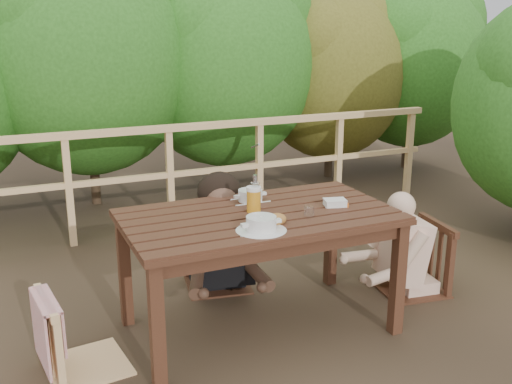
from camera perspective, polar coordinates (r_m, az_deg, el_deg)
name	(u,v)px	position (r m, az deg, el deg)	size (l,w,h in m)	color
ground	(259,327)	(3.95, 0.30, -12.84)	(60.00, 60.00, 0.00)	#473624
table	(259,273)	(3.78, 0.31, -7.76)	(1.65, 0.93, 0.76)	#3B2114
chair_left	(82,295)	(3.47, -16.36, -9.46)	(0.45, 0.45, 0.90)	#E4B377
chair_far	(217,227)	(4.35, -3.79, -3.40)	(0.46, 0.46, 0.92)	#3B2114
chair_right	(413,228)	(4.42, 14.82, -3.37)	(0.47, 0.47, 0.95)	#3B2114
woman	(215,196)	(4.30, -3.94, -0.38)	(0.56, 0.69, 1.39)	black
diner_right	(418,209)	(4.40, 15.25, -1.56)	(0.50, 0.61, 1.24)	beige
railing	(170,179)	(5.52, -8.22, 1.20)	(5.60, 0.10, 1.01)	#E4B377
hedge_row	(170,22)	(6.60, -8.24, 15.87)	(6.60, 1.60, 3.80)	#295F1B
soup_near	(261,225)	(3.33, 0.50, -3.15)	(0.29, 0.29, 0.10)	silver
soup_far	(250,196)	(3.87, -0.56, -0.43)	(0.27, 0.27, 0.09)	white
bread_roll	(276,219)	(3.45, 1.96, -2.65)	(0.12, 0.09, 0.07)	#975322
beer_glass	(254,201)	(3.63, -0.22, -0.83)	(0.09, 0.09, 0.17)	orange
bottle	(255,194)	(3.64, -0.09, -0.22)	(0.06, 0.06, 0.25)	white
tumbler	(309,212)	(3.59, 5.12, -1.94)	(0.06, 0.06, 0.07)	white
butter_tub	(335,204)	(3.80, 7.58, -1.13)	(0.14, 0.10, 0.06)	silver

